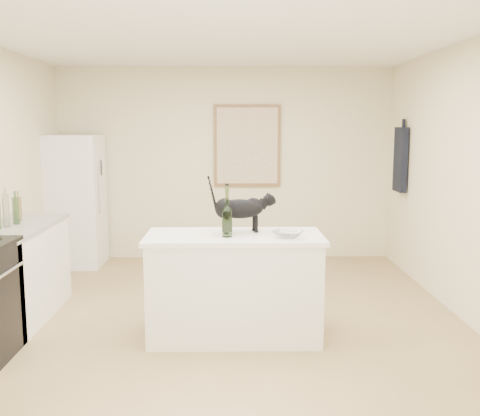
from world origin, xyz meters
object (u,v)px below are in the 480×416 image
Objects in this scene: black_cat at (240,211)px; wine_bottle at (227,213)px; fridge at (75,201)px; glass_bowl at (288,234)px.

black_cat is 0.22m from wine_bottle.
fridge is 3.24m from black_cat.
glass_bowl is at bearing -45.35° from black_cat.
fridge reaches higher than wine_bottle.
black_cat is 0.49m from glass_bowl.
wine_bottle is 0.53m from glass_bowl.
black_cat is at bearing 147.78° from glass_bowl.
fridge reaches higher than glass_bowl.
fridge is 3.23× the size of black_cat.
black_cat is at bearing -49.48° from fridge.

